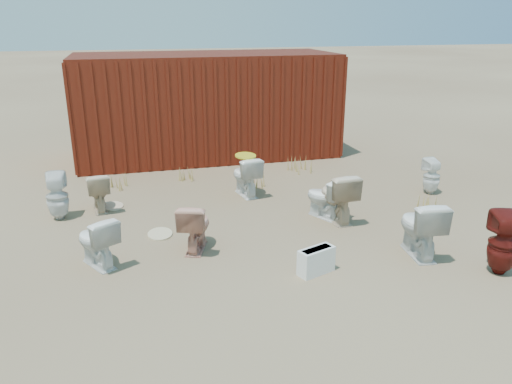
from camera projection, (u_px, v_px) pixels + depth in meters
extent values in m
plane|color=brown|center=(266.00, 239.00, 7.58)|extent=(100.00, 100.00, 0.00)
cube|color=#54130E|center=(207.00, 105.00, 11.93)|extent=(6.00, 2.40, 2.40)
imported|color=white|center=(96.00, 241.00, 6.65)|extent=(0.69, 0.80, 0.71)
imported|color=tan|center=(195.00, 226.00, 7.13)|extent=(0.62, 0.81, 0.72)
imported|color=white|center=(324.00, 197.00, 8.29)|extent=(0.65, 0.79, 0.70)
imported|color=#5A130F|center=(503.00, 244.00, 6.43)|extent=(0.49, 0.49, 0.84)
imported|color=silver|center=(420.00, 227.00, 6.94)|extent=(0.57, 0.87, 0.84)
imported|color=white|center=(57.00, 196.00, 8.20)|extent=(0.37, 0.37, 0.79)
imported|color=beige|center=(98.00, 191.00, 8.60)|extent=(0.46, 0.71, 0.69)
imported|color=beige|center=(337.00, 196.00, 8.14)|extent=(0.50, 0.84, 0.83)
imported|color=white|center=(246.00, 176.00, 9.33)|extent=(0.54, 0.80, 0.76)
imported|color=white|center=(432.00, 176.00, 9.42)|extent=(0.32, 0.33, 0.68)
ellipsoid|color=gold|center=(246.00, 156.00, 9.20)|extent=(0.38, 0.48, 0.02)
cube|color=white|center=(316.00, 261.00, 6.51)|extent=(0.54, 0.36, 0.35)
ellipsoid|color=beige|center=(160.00, 234.00, 7.71)|extent=(0.40, 0.51, 0.02)
ellipsoid|color=beige|center=(113.00, 206.00, 8.86)|extent=(0.45, 0.53, 0.02)
cone|color=#A78C43|center=(119.00, 182.00, 9.77)|extent=(0.36, 0.36, 0.28)
cone|color=#A78C43|center=(260.00, 182.00, 9.80)|extent=(0.32, 0.32, 0.25)
cone|color=#A78C43|center=(303.00, 165.00, 10.81)|extent=(0.36, 0.36, 0.31)
cone|color=#A78C43|center=(186.00, 173.00, 10.27)|extent=(0.30, 0.30, 0.29)
cone|color=#A78C43|center=(294.00, 162.00, 11.01)|extent=(0.34, 0.34, 0.31)
cone|color=#A78C43|center=(427.00, 202.00, 8.71)|extent=(0.28, 0.28, 0.27)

